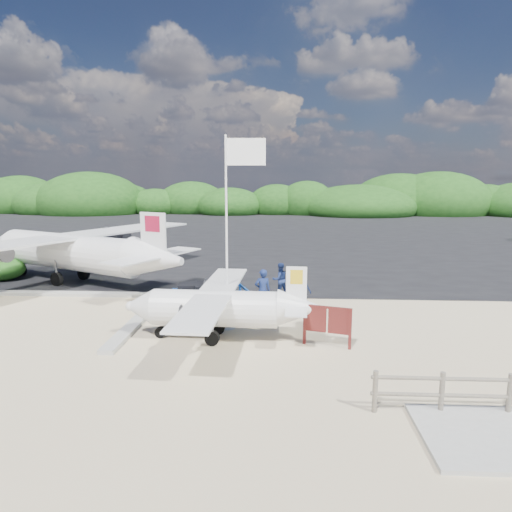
{
  "coord_description": "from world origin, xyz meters",
  "views": [
    {
      "loc": [
        0.8,
        -14.9,
        5.31
      ],
      "look_at": [
        -0.3,
        5.36,
        1.86
      ],
      "focal_mm": 32.0,
      "sensor_mm": 36.0,
      "label": 1
    }
  ],
  "objects_px": {
    "baggage_cart": "(212,322)",
    "signboard": "(326,346)",
    "crew_a": "(263,291)",
    "flagpole": "(228,328)",
    "crew_c": "(298,291)",
    "crew_b": "(280,279)",
    "aircraft_small": "(171,230)",
    "aircraft_large": "(400,240)"
  },
  "relations": [
    {
      "from": "crew_b",
      "to": "crew_c",
      "type": "xyz_separation_m",
      "value": [
        0.71,
        -2.8,
        0.16
      ]
    },
    {
      "from": "signboard",
      "to": "crew_b",
      "type": "bearing_deg",
      "value": 120.25
    },
    {
      "from": "baggage_cart",
      "to": "aircraft_large",
      "type": "distance_m",
      "value": 27.28
    },
    {
      "from": "flagpole",
      "to": "crew_c",
      "type": "bearing_deg",
      "value": 35.76
    },
    {
      "from": "signboard",
      "to": "crew_a",
      "type": "bearing_deg",
      "value": 137.74
    },
    {
      "from": "signboard",
      "to": "crew_b",
      "type": "distance_m",
      "value": 6.54
    },
    {
      "from": "signboard",
      "to": "crew_a",
      "type": "xyz_separation_m",
      "value": [
        -2.2,
        3.66,
        0.89
      ]
    },
    {
      "from": "crew_c",
      "to": "aircraft_large",
      "type": "distance_m",
      "value": 24.82
    },
    {
      "from": "crew_a",
      "to": "aircraft_small",
      "type": "distance_m",
      "value": 30.96
    },
    {
      "from": "crew_a",
      "to": "crew_b",
      "type": "xyz_separation_m",
      "value": [
        0.68,
        2.66,
        -0.12
      ]
    },
    {
      "from": "crew_c",
      "to": "flagpole",
      "type": "bearing_deg",
      "value": 56.89
    },
    {
      "from": "crew_c",
      "to": "crew_b",
      "type": "bearing_deg",
      "value": -54.69
    },
    {
      "from": "baggage_cart",
      "to": "signboard",
      "type": "distance_m",
      "value": 4.69
    },
    {
      "from": "aircraft_large",
      "to": "crew_b",
      "type": "bearing_deg",
      "value": 88.23
    },
    {
      "from": "aircraft_large",
      "to": "aircraft_small",
      "type": "distance_m",
      "value": 22.8
    },
    {
      "from": "flagpole",
      "to": "aircraft_small",
      "type": "distance_m",
      "value": 32.46
    },
    {
      "from": "baggage_cart",
      "to": "aircraft_small",
      "type": "distance_m",
      "value": 31.61
    },
    {
      "from": "crew_a",
      "to": "flagpole",
      "type": "bearing_deg",
      "value": 45.41
    },
    {
      "from": "crew_b",
      "to": "aircraft_small",
      "type": "xyz_separation_m",
      "value": [
        -11.39,
        26.38,
        -0.77
      ]
    },
    {
      "from": "crew_a",
      "to": "aircraft_small",
      "type": "bearing_deg",
      "value": -83.7
    },
    {
      "from": "flagpole",
      "to": "aircraft_small",
      "type": "bearing_deg",
      "value": 107.06
    },
    {
      "from": "crew_b",
      "to": "aircraft_small",
      "type": "relative_size",
      "value": 0.23
    },
    {
      "from": "crew_b",
      "to": "crew_c",
      "type": "distance_m",
      "value": 2.89
    },
    {
      "from": "crew_a",
      "to": "crew_b",
      "type": "bearing_deg",
      "value": -118.34
    },
    {
      "from": "baggage_cart",
      "to": "aircraft_small",
      "type": "xyz_separation_m",
      "value": [
        -8.84,
        30.35,
        0.0
      ]
    },
    {
      "from": "signboard",
      "to": "crew_c",
      "type": "distance_m",
      "value": 3.72
    },
    {
      "from": "aircraft_large",
      "to": "aircraft_small",
      "type": "relative_size",
      "value": 2.43
    },
    {
      "from": "crew_b",
      "to": "aircraft_large",
      "type": "bearing_deg",
      "value": -140.54
    },
    {
      "from": "flagpole",
      "to": "baggage_cart",
      "type": "bearing_deg",
      "value": 134.96
    },
    {
      "from": "crew_a",
      "to": "crew_c",
      "type": "relative_size",
      "value": 0.95
    },
    {
      "from": "signboard",
      "to": "aircraft_small",
      "type": "distance_m",
      "value": 35.15
    },
    {
      "from": "baggage_cart",
      "to": "crew_b",
      "type": "height_order",
      "value": "crew_b"
    },
    {
      "from": "crew_c",
      "to": "aircraft_small",
      "type": "distance_m",
      "value": 31.6
    },
    {
      "from": "signboard",
      "to": "crew_c",
      "type": "bearing_deg",
      "value": 119.71
    },
    {
      "from": "flagpole",
      "to": "crew_c",
      "type": "distance_m",
      "value": 3.31
    },
    {
      "from": "baggage_cart",
      "to": "crew_a",
      "type": "bearing_deg",
      "value": 14.38
    },
    {
      "from": "crew_a",
      "to": "aircraft_small",
      "type": "height_order",
      "value": "crew_a"
    },
    {
      "from": "baggage_cart",
      "to": "crew_a",
      "type": "xyz_separation_m",
      "value": [
        1.86,
        1.32,
        0.89
      ]
    },
    {
      "from": "baggage_cart",
      "to": "crew_b",
      "type": "xyz_separation_m",
      "value": [
        2.55,
        3.98,
        0.77
      ]
    },
    {
      "from": "signboard",
      "to": "aircraft_large",
      "type": "distance_m",
      "value": 27.79
    },
    {
      "from": "baggage_cart",
      "to": "flagpole",
      "type": "height_order",
      "value": "flagpole"
    },
    {
      "from": "crew_a",
      "to": "crew_c",
      "type": "bearing_deg",
      "value": 160.03
    }
  ]
}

